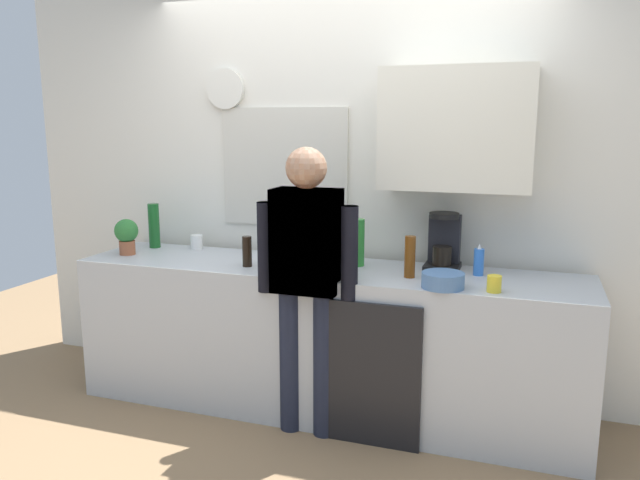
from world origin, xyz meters
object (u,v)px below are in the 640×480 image
Objects in this scene: mixing_bowl at (443,280)px; person_at_sink at (307,269)px; coffee_maker at (444,243)px; dish_soap at (479,262)px; cup_yellow_cup at (494,284)px; cup_white_mug at (197,242)px; potted_plant at (126,234)px; bottle_dark_sauce at (247,251)px; bottle_amber_beer at (410,257)px; person_guest at (307,269)px; bottle_green_wine at (154,226)px; bottle_clear_soda at (357,242)px.

person_at_sink is (-0.72, -0.07, 0.02)m from mixing_bowl.
coffee_maker is 0.25m from dish_soap.
coffee_maker reaches higher than cup_yellow_cup.
coffee_maker is 1.50× the size of mixing_bowl.
dish_soap is (1.85, -0.13, 0.03)m from cup_white_mug.
cup_white_mug is 0.41× the size of potted_plant.
person_at_sink is (0.44, -0.18, -0.03)m from bottle_dark_sauce.
coffee_maker reaches higher than cup_white_mug.
bottle_amber_beer and potted_plant have the same top height.
coffee_maker is 0.84m from person_guest.
mixing_bowl is at bearing -14.98° from cup_white_mug.
coffee_maker is 0.21× the size of person_at_sink.
bottle_green_wine is 0.19× the size of person_at_sink.
potted_plant is at bearing -98.69° from bottle_green_wine.
person_at_sink is (1.31, -0.23, -0.07)m from potted_plant.
potted_plant is (-0.87, 0.05, 0.04)m from bottle_dark_sauce.
bottle_clear_soda is 0.17× the size of person_guest.
cup_white_mug is (-1.95, 0.45, 0.01)m from cup_yellow_cup.
bottle_amber_beer is at bearing -0.02° from potted_plant.
dish_soap is at bearing -2.21° from bottle_green_wine.
bottle_amber_beer is 0.39m from bottle_clear_soda.
bottle_green_wine is 1.81m from bottle_amber_beer.
bottle_green_wine is at bearing 81.31° from potted_plant.
bottle_amber_beer is at bearing -8.01° from bottle_green_wine.
person_at_sink is at bearing -174.30° from mixing_bowl.
potted_plant is at bearing 13.66° from person_guest.
cup_yellow_cup is 0.37× the size of potted_plant.
bottle_green_wine is at bearing -179.14° from coffee_maker.
coffee_maker is at bearing 8.08° from potted_plant.
bottle_dark_sauce is at bearing -159.18° from bottle_clear_soda.
potted_plant is at bearing 176.05° from cup_yellow_cup.
person_at_sink is at bearing -112.22° from bottle_clear_soda.
potted_plant is (-1.97, -0.28, -0.01)m from coffee_maker.
dish_soap is 0.96m from person_guest.
person_guest reaches higher than coffee_maker.
mixing_bowl is (0.55, -0.34, -0.10)m from bottle_clear_soda.
person_at_sink reaches higher than bottle_green_wine.
coffee_maker reaches higher than bottle_dark_sauce.
bottle_green_wine is at bearing 177.04° from bottle_clear_soda.
person_at_sink is (-0.66, -0.51, -0.09)m from coffee_maker.
person_guest is at bearing -112.22° from bottle_clear_soda.
potted_plant is (-1.48, -0.18, -0.01)m from bottle_clear_soda.
bottle_amber_beer reaches higher than dish_soap.
dish_soap reaches higher than cup_white_mug.
coffee_maker is 1.15m from bottle_dark_sauce.
potted_plant is (-0.33, -0.29, 0.08)m from cup_white_mug.
person_at_sink is (0.98, -0.53, 0.01)m from cup_white_mug.
bottle_clear_soda is at bearing 20.82° from bottle_dark_sauce.
bottle_dark_sauce is 0.47m from person_at_sink.
bottle_dark_sauce is at bearing -163.11° from coffee_maker.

